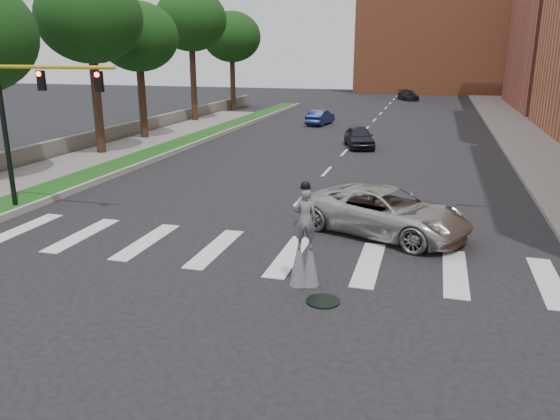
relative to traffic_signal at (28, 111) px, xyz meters
name	(u,v)px	position (x,y,z in m)	size (l,w,h in m)	color
ground_plane	(241,263)	(9.78, -3.00, -4.15)	(160.00, 160.00, 0.00)	black
grass_median	(183,143)	(-1.72, 17.00, -4.03)	(2.00, 60.00, 0.25)	#164513
median_curb	(196,143)	(-0.67, 17.00, -4.01)	(0.20, 60.00, 0.28)	#989893
sidewalk_left	(54,170)	(-4.72, 7.00, -4.06)	(4.00, 60.00, 0.18)	slate
sidewalk_right	(539,147)	(22.28, 22.00, -4.06)	(5.00, 90.00, 0.18)	slate
stone_wall	(128,130)	(-7.22, 19.00, -3.60)	(0.50, 56.00, 1.10)	#625C54
manhole	(323,301)	(12.78, -5.00, -4.13)	(0.90, 0.90, 0.04)	black
building_backdrop	(444,33)	(15.78, 75.00, 4.85)	(26.00, 14.00, 18.00)	#C0633C
traffic_signal	(28,111)	(0.00, 0.00, 0.00)	(5.30, 0.23, 6.20)	black
stilt_performer	(305,245)	(12.05, -4.05, -2.95)	(0.83, 0.61, 3.03)	black
suv_crossing	(385,211)	(13.80, 1.08, -3.30)	(2.82, 6.11, 1.70)	#ABA9A2
car_near	(359,137)	(10.42, 19.27, -3.43)	(1.69, 4.20, 1.43)	black
car_mid	(320,117)	(5.46, 30.18, -3.48)	(1.42, 4.07, 1.34)	navy
car_far	(408,95)	(11.66, 58.09, -3.50)	(1.83, 4.49, 1.30)	black
tree_2	(89,18)	(-4.96, 11.99, 4.08)	(6.28, 6.28, 10.94)	black
tree_3	(138,37)	(-5.46, 18.39, 3.14)	(5.72, 5.72, 9.77)	black
tree_4	(191,21)	(-6.21, 29.11, 4.80)	(6.39, 6.39, 11.72)	black
tree_5	(232,37)	(-6.42, 39.90, 3.62)	(6.28, 6.28, 10.49)	black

